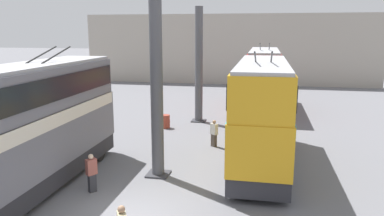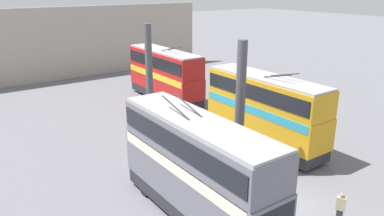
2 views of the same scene
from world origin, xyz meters
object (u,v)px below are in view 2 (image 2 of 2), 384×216
Objects in this scene: person_aisle_foreground at (340,208)px; person_by_left_row at (213,132)px; bus_left_far at (165,72)px; person_by_right_row at (236,190)px; bus_left_near at (265,107)px; bus_right_far at (197,164)px; oil_drum at (144,133)px.

person_aisle_foreground is 1.07× the size of person_by_left_row.
person_by_right_row is at bearing 159.74° from bus_left_far.
bus_left_near is 10.13m from bus_right_far.
person_by_left_row is (2.40, 2.62, -2.07)m from bus_left_near.
bus_right_far reaches higher than person_aisle_foreground.
person_by_right_row is 1.05× the size of person_by_left_row.
person_aisle_foreground is at bearing 156.92° from bus_left_near.
bus_left_far is at bearing 25.14° from person_by_left_row.
bus_left_near is 5.84× the size of person_aisle_foreground.
bus_right_far is 9.66m from person_by_left_row.
person_aisle_foreground is at bearing -18.07° from person_by_right_row.
bus_left_near is at bearing -132.61° from oil_drum.
person_by_left_row is at bearing 96.58° from person_by_right_row.
person_by_left_row is at bearing 166.64° from bus_left_far.
person_by_left_row is (7.07, -4.07, -0.04)m from person_by_right_row.
person_aisle_foreground is 5.06m from person_by_right_row.
bus_left_far is 6.43× the size of person_by_left_row.
person_aisle_foreground is (-8.80, 3.75, -2.00)m from bus_left_near.
oil_drum is at bearing 72.88° from person_aisle_foreground.
bus_right_far is 6.34× the size of person_by_left_row.
bus_left_near is 0.99× the size of bus_right_far.
person_by_left_row is 5.19m from oil_drum.
bus_left_near is 6.25× the size of person_by_left_row.
bus_left_far is 11.53m from person_by_left_row.
bus_right_far is 10.99m from oil_drum.
person_aisle_foreground is (-4.35, -5.34, -2.09)m from bus_right_far.
person_by_right_row is 1.81× the size of oil_drum.
bus_left_far is at bearing 53.00° from person_aisle_foreground.
bus_left_far is 1.01× the size of bus_right_far.
person_by_right_row is (-18.12, 6.69, -1.96)m from bus_left_far.
oil_drum is at bearing 139.52° from bus_left_far.
bus_left_far is 6.13× the size of person_by_right_row.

